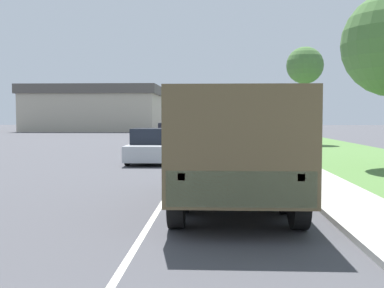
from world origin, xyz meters
The scene contains 10 objects.
ground_plane centered at (0.00, 40.00, 0.00)m, with size 180.00×180.00×0.00m, color #424247.
lane_centre_stripe centered at (0.00, 40.00, 0.00)m, with size 0.12×120.00×0.00m.
sidewalk_right centered at (4.50, 40.00, 0.06)m, with size 1.80×120.00×0.12m.
grass_strip_right centered at (8.90, 40.00, 0.01)m, with size 7.00×120.00×0.02m.
military_truck centered at (1.71, 10.40, 1.57)m, with size 2.59×6.79×2.79m.
car_nearest_ahead centered at (-1.72, 21.22, 0.71)m, with size 1.78×4.30×1.58m.
car_second_ahead centered at (-1.47, 30.10, 0.77)m, with size 1.85×4.43×1.74m.
car_third_ahead centered at (1.78, 41.90, 0.65)m, with size 1.74×4.67×1.42m.
tree_far_right centered at (8.30, 37.41, 6.09)m, with size 2.89×2.89×7.58m.
building_distant centered at (-17.07, 72.38, 3.45)m, with size 20.03×14.06×6.81m.
Camera 1 is at (1.28, -0.81, 2.10)m, focal length 45.00 mm.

